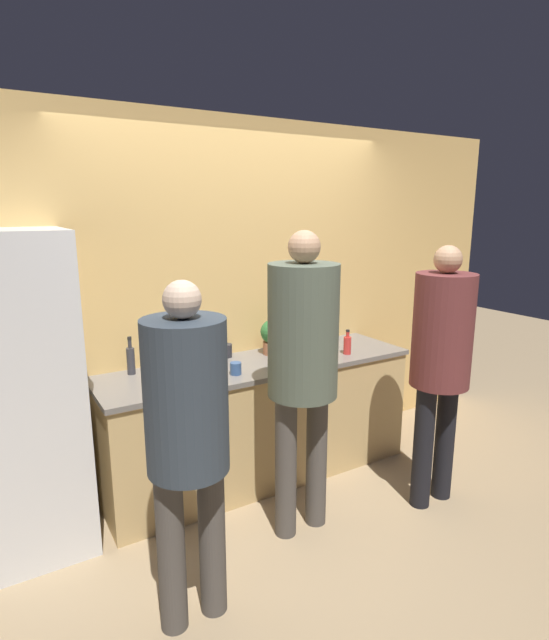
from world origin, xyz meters
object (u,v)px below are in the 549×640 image
(person_left, at_px, (187,426))
(potted_plant, at_px, (273,336))
(bottle_dark, at_px, (131,360))
(person_center, at_px, (303,353))
(cup_blue, at_px, (236,368))
(fruit_bowl, at_px, (313,344))
(utensil_crock, at_px, (323,333))
(person_right, at_px, (441,352))
(refrigerator, at_px, (18,397))
(bottle_red, at_px, (347,344))
(cup_black, at_px, (226,351))

(person_left, relative_size, potted_plant, 6.33)
(bottle_dark, bearing_deg, person_center, -49.80)
(person_center, relative_size, cup_blue, 22.57)
(fruit_bowl, height_order, utensil_crock, utensil_crock)
(utensil_crock, xyz_separation_m, bottle_dark, (-1.60, -0.05, 0.03))
(fruit_bowl, bearing_deg, cup_blue, -162.35)
(person_left, height_order, person_right, person_right)
(refrigerator, height_order, person_center, refrigerator)
(person_center, height_order, utensil_crock, person_center)
(refrigerator, relative_size, bottle_dark, 7.25)
(bottle_red, distance_m, potted_plant, 0.57)
(person_left, relative_size, person_center, 0.90)
(person_right, relative_size, bottle_red, 9.20)
(cup_blue, xyz_separation_m, cup_black, (0.12, 0.39, 0.01))
(person_right, bearing_deg, bottle_red, 102.70)
(utensil_crock, bearing_deg, potted_plant, -167.40)
(fruit_bowl, relative_size, bottle_dark, 1.35)
(person_right, relative_size, utensil_crock, 5.86)
(person_left, xyz_separation_m, person_right, (1.77, 0.11, 0.05))
(person_center, xyz_separation_m, bottle_dark, (-0.76, 0.90, -0.16))
(person_center, height_order, cup_blue, person_center)
(person_center, relative_size, utensil_crock, 6.21)
(refrigerator, bearing_deg, utensil_crock, 6.37)
(person_left, xyz_separation_m, cup_blue, (0.67, 0.86, -0.09))
(potted_plant, bearing_deg, bottle_red, -31.40)
(cup_blue, distance_m, cup_black, 0.41)
(cup_black, xyz_separation_m, potted_plant, (0.34, -0.11, 0.09))
(refrigerator, distance_m, cup_blue, 1.29)
(person_left, relative_size, bottle_dark, 6.52)
(utensil_crock, bearing_deg, person_center, -131.64)
(fruit_bowl, bearing_deg, refrigerator, -177.20)
(person_right, relative_size, cup_blue, 21.29)
(refrigerator, xyz_separation_m, potted_plant, (1.73, 0.13, 0.10))
(person_center, bearing_deg, potted_plant, 70.91)
(cup_blue, bearing_deg, bottle_red, -0.53)
(refrigerator, distance_m, fruit_bowl, 2.09)
(utensil_crock, xyz_separation_m, potted_plant, (-0.56, -0.12, 0.07))
(person_center, height_order, person_right, person_center)
(bottle_red, bearing_deg, person_left, -152.10)
(potted_plant, bearing_deg, bottle_dark, 175.78)
(refrigerator, distance_m, cup_black, 1.42)
(utensil_crock, bearing_deg, person_right, -85.56)
(bottle_dark, bearing_deg, potted_plant, -4.22)
(person_center, distance_m, bottle_dark, 1.19)
(fruit_bowl, height_order, potted_plant, potted_plant)
(bottle_dark, relative_size, cup_blue, 3.13)
(refrigerator, relative_size, bottle_red, 9.80)
(person_right, bearing_deg, fruit_bowl, 106.52)
(refrigerator, xyz_separation_m, utensil_crock, (2.29, 0.26, 0.02))
(fruit_bowl, height_order, cup_blue, fruit_bowl)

